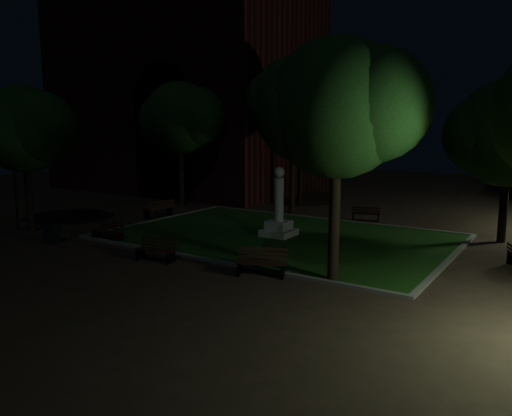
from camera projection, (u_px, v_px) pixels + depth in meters
The scene contains 20 objects.
ground at pixel (255, 246), 21.58m from camera, with size 80.00×80.00×0.00m, color #412F23.
lawn at pixel (279, 236), 23.22m from camera, with size 15.00×10.00×0.08m, color #204D16.
lawn_kerb at pixel (279, 236), 23.22m from camera, with size 15.40×10.40×0.12m.
monument at pixel (279, 217), 23.07m from camera, with size 1.40×1.40×3.20m.
building_main at pixel (184, 98), 40.31m from camera, with size 20.00×12.00×15.00m.
tree_west at pixel (25, 129), 23.75m from camera, with size 5.14×4.20×7.07m.
tree_north_wl at pixel (295, 98), 28.56m from camera, with size 5.80×4.73×9.07m.
tree_ne at pixel (512, 133), 21.46m from camera, with size 5.78×4.72×7.19m.
tree_se at pixel (340, 109), 15.58m from camera, with size 5.46×4.46×7.90m.
tree_nw at pixel (181, 118), 31.58m from camera, with size 5.62×4.59×7.92m.
tree_far_north at pixel (302, 109), 31.77m from camera, with size 5.31×4.33×8.36m.
lamppost_sw at pixel (14, 168), 24.27m from camera, with size 1.18×0.28×4.46m.
lamppost_nw at pixel (204, 155), 33.90m from camera, with size 1.18×0.28×4.59m.
bench_near_left at pixel (156, 250), 19.11m from camera, with size 1.66×0.79×0.88m.
bench_near_right at pixel (262, 263), 17.20m from camera, with size 1.84×1.22×0.96m.
bench_west_near at pixel (108, 232), 22.49m from camera, with size 1.59×0.62×0.86m.
bench_left_side at pixel (159, 209), 28.22m from camera, with size 0.90×1.86×0.98m.
bench_far_side at pixel (366, 214), 27.01m from camera, with size 1.61×0.98×0.83m.
trash_bin at pixel (52, 232), 21.93m from camera, with size 0.78×0.78×1.02m.
bicycle at pixel (157, 207), 29.22m from camera, with size 0.56×1.59×0.84m, color black.
Camera 1 is at (11.49, -17.60, 5.12)m, focal length 35.00 mm.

